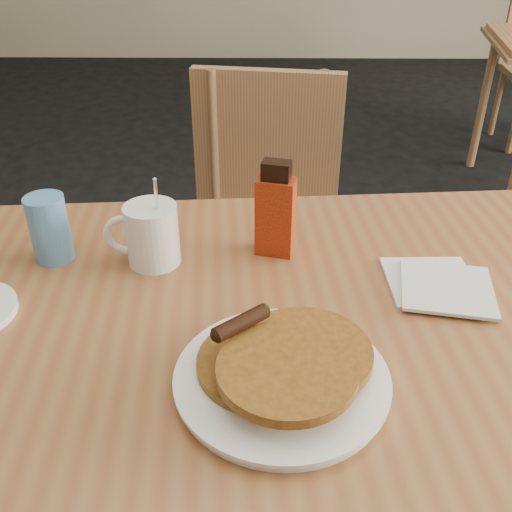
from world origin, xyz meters
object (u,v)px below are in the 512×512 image
Objects in this scene: coffee_mug at (150,234)px; blue_tumbler at (50,228)px; pancake_plate at (283,371)px; main_table at (251,341)px; chair_main_far at (266,213)px; syrup_bottle at (276,212)px.

blue_tumbler is at bearing -166.52° from coffee_mug.
pancake_plate is 2.37× the size of blue_tumbler.
coffee_mug is at bearing 136.40° from main_table.
chair_main_far is 0.66m from coffee_mug.
syrup_bottle reaches higher than pancake_plate.
blue_tumbler reaches higher than main_table.
chair_main_far is 3.22× the size of pancake_plate.
chair_main_far is 7.63× the size of blue_tumbler.
chair_main_far and coffee_mug have the same top height.
syrup_bottle reaches higher than coffee_mug.
chair_main_far is 0.61m from syrup_bottle.
blue_tumbler is (-0.40, 0.31, 0.04)m from pancake_plate.
syrup_bottle is at bearing 3.73° from blue_tumbler.
coffee_mug is 1.43× the size of blue_tumbler.
pancake_plate is 0.35m from syrup_bottle.
syrup_bottle is (0.22, 0.04, 0.03)m from coffee_mug.
chair_main_far is at bearing 104.61° from syrup_bottle.
coffee_mug is 0.18m from blue_tumbler.
main_table is 0.26m from coffee_mug.
coffee_mug is at bearing -101.08° from chair_main_far.
main_table is 0.76m from chair_main_far.
main_table is at bearing -26.78° from coffee_mug.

